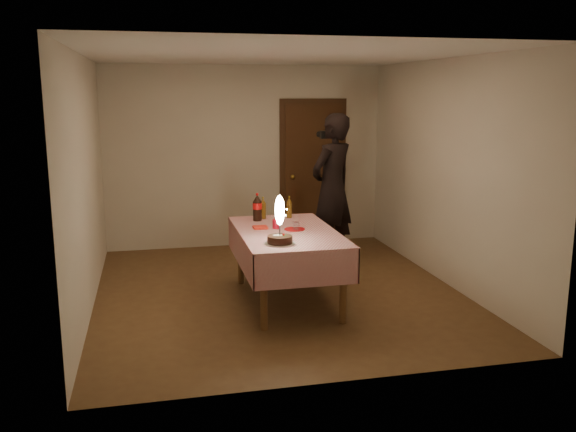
% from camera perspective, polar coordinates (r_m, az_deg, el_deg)
% --- Properties ---
extents(ground, '(4.00, 4.50, 0.01)m').
position_cam_1_polar(ground, '(6.95, -0.94, -7.09)').
color(ground, brown).
rests_on(ground, ground).
extents(room_shell, '(4.04, 4.54, 2.62)m').
position_cam_1_polar(room_shell, '(6.69, -0.83, 6.70)').
color(room_shell, beige).
rests_on(room_shell, ground).
extents(dining_table, '(1.02, 1.72, 0.78)m').
position_cam_1_polar(dining_table, '(6.45, -0.10, -2.28)').
color(dining_table, brown).
rests_on(dining_table, ground).
extents(birthday_cake, '(0.30, 0.30, 0.47)m').
position_cam_1_polar(birthday_cake, '(5.85, -0.77, -1.32)').
color(birthday_cake, white).
rests_on(birthday_cake, dining_table).
extents(red_plate, '(0.22, 0.22, 0.01)m').
position_cam_1_polar(red_plate, '(6.48, 0.63, -1.23)').
color(red_plate, '#B30C11').
rests_on(red_plate, dining_table).
extents(red_cup, '(0.08, 0.08, 0.10)m').
position_cam_1_polar(red_cup, '(6.52, -1.11, -0.74)').
color(red_cup, '#AA0B1D').
rests_on(red_cup, dining_table).
extents(clear_cup, '(0.07, 0.07, 0.09)m').
position_cam_1_polar(clear_cup, '(6.43, 0.76, -0.96)').
color(clear_cup, silver).
rests_on(clear_cup, dining_table).
extents(napkin_stack, '(0.15, 0.15, 0.02)m').
position_cam_1_polar(napkin_stack, '(6.54, -2.61, -1.07)').
color(napkin_stack, red).
rests_on(napkin_stack, dining_table).
extents(cola_bottle, '(0.10, 0.10, 0.32)m').
position_cam_1_polar(cola_bottle, '(6.90, -2.89, 0.80)').
color(cola_bottle, black).
rests_on(cola_bottle, dining_table).
extents(amber_bottle_left, '(0.06, 0.06, 0.26)m').
position_cam_1_polar(amber_bottle_left, '(7.02, -2.34, 0.71)').
color(amber_bottle_left, brown).
rests_on(amber_bottle_left, dining_table).
extents(amber_bottle_right, '(0.06, 0.06, 0.26)m').
position_cam_1_polar(amber_bottle_right, '(7.07, 0.11, 0.79)').
color(amber_bottle_right, brown).
rests_on(amber_bottle_right, dining_table).
extents(photographer, '(0.85, 0.79, 1.95)m').
position_cam_1_polar(photographer, '(8.05, 4.16, 2.64)').
color(photographer, black).
rests_on(photographer, ground).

